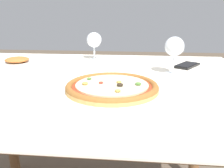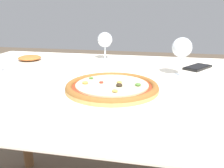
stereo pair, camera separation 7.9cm
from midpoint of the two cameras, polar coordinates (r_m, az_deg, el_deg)
dining_table at (r=0.99m, az=-2.86°, el=-3.44°), size 1.33×1.02×0.75m
pizza_plate at (r=0.79m, az=2.85°, el=-0.94°), size 0.33×0.33×0.04m
wine_glass_far_left at (r=1.02m, az=17.88°, el=7.65°), size 0.08×0.08×0.15m
wine_glass_far_right at (r=1.30m, az=0.15°, el=9.92°), size 0.08×0.08×0.14m
cell_phone at (r=1.20m, az=20.80°, el=3.59°), size 0.14×0.16×0.01m
side_plate at (r=1.30m, az=-16.64°, el=5.34°), size 0.19×0.19×0.03m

